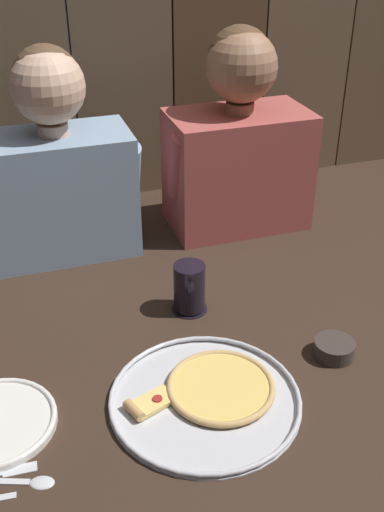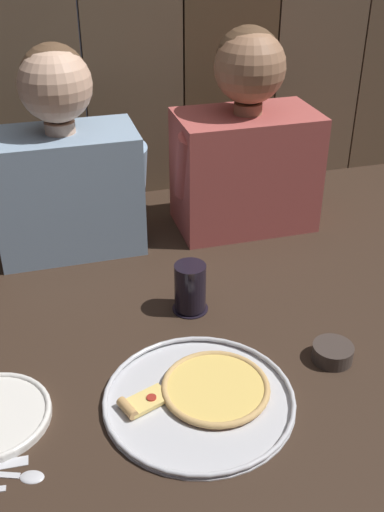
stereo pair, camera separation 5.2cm
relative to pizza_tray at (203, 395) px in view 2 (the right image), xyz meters
name	(u,v)px [view 2 (the right image)]	position (x,y,z in m)	size (l,w,h in m)	color
ground_plane	(215,344)	(0.08, 0.16, -0.01)	(3.20, 3.20, 0.00)	#332319
pizza_tray	(203,395)	(0.00, 0.00, 0.00)	(0.39, 0.39, 0.03)	silver
drinking_glass	(190,288)	(0.06, 0.31, 0.05)	(0.09, 0.09, 0.13)	black
dipping_bowl	(333,352)	(0.31, 0.04, 0.01)	(0.09, 0.09, 0.04)	#3D332D
table_spoon	(19,475)	(-0.37, -0.10, -0.01)	(0.14, 0.07, 0.01)	silver
diner_left	(64,163)	(-0.19, 0.70, 0.25)	(0.43, 0.22, 0.57)	#849EB7
diner_right	(246,142)	(0.34, 0.70, 0.25)	(0.44, 0.24, 0.58)	#AD4C47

